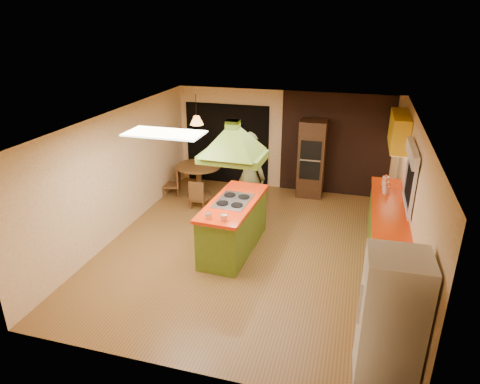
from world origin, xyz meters
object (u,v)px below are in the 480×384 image
(refrigerator, at_px, (391,320))
(canister_large, at_px, (386,181))
(wall_oven, at_px, (312,159))
(man, at_px, (249,177))
(dining_table, at_px, (199,174))
(kitchen_island, at_px, (233,225))

(refrigerator, xyz_separation_m, canister_large, (0.05, 4.30, 0.16))
(wall_oven, bearing_deg, man, -123.03)
(dining_table, xyz_separation_m, canister_large, (4.29, -0.50, 0.46))
(refrigerator, xyz_separation_m, dining_table, (-4.25, 4.80, -0.30))
(dining_table, bearing_deg, man, -31.59)
(kitchen_island, height_order, canister_large, canister_large)
(canister_large, bearing_deg, kitchen_island, -146.78)
(refrigerator, relative_size, dining_table, 1.62)
(kitchen_island, xyz_separation_m, man, (-0.05, 1.35, 0.48))
(wall_oven, distance_m, dining_table, 2.77)
(man, height_order, canister_large, man)
(kitchen_island, distance_m, wall_oven, 3.29)
(refrigerator, bearing_deg, wall_oven, 103.97)
(dining_table, relative_size, canister_large, 5.47)
(dining_table, distance_m, canister_large, 4.35)
(kitchen_island, bearing_deg, wall_oven, 74.02)
(kitchen_island, xyz_separation_m, canister_large, (2.72, 1.78, 0.51))
(man, distance_m, dining_table, 1.83)
(kitchen_island, distance_m, canister_large, 3.30)
(canister_large, bearing_deg, wall_oven, 141.95)
(refrigerator, distance_m, canister_large, 4.31)
(man, relative_size, dining_table, 1.84)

